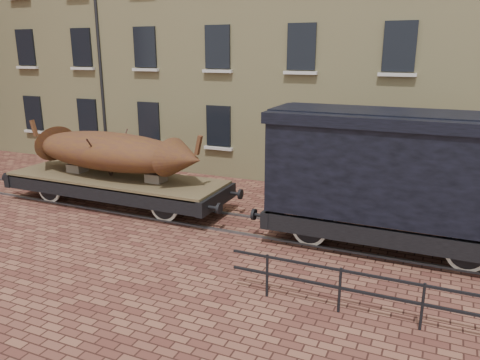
% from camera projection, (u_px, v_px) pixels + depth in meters
% --- Properties ---
extents(ground, '(90.00, 90.00, 0.00)m').
position_uv_depth(ground, '(221.00, 222.00, 14.91)').
color(ground, '#4E2720').
extents(warehouse_cream, '(40.00, 10.19, 14.00)m').
position_uv_depth(warehouse_cream, '(379.00, 10.00, 20.67)').
color(warehouse_cream, '#CABA7B').
rests_on(warehouse_cream, ground).
extents(rail_track, '(30.00, 1.52, 0.06)m').
position_uv_depth(rail_track, '(221.00, 221.00, 14.90)').
color(rail_track, '#59595E').
rests_on(rail_track, ground).
extents(flatcar_wagon, '(8.88, 2.41, 1.34)m').
position_uv_depth(flatcar_wagon, '(116.00, 182.00, 16.26)').
color(flatcar_wagon, brown).
rests_on(flatcar_wagon, ground).
extents(iron_boat, '(7.44, 2.34, 1.74)m').
position_uv_depth(iron_boat, '(109.00, 151.00, 16.04)').
color(iron_boat, '#543112').
rests_on(iron_boat, flatcar_wagon).
extents(goods_van, '(7.28, 2.65, 3.76)m').
position_uv_depth(goods_van, '(393.00, 165.00, 12.30)').
color(goods_van, black).
rests_on(goods_van, ground).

